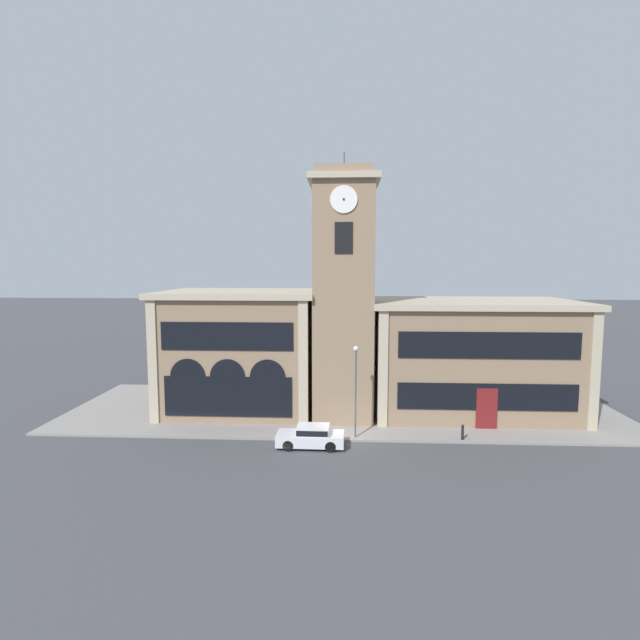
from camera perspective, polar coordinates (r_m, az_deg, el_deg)
name	(u,v)px	position (r m, az deg, el deg)	size (l,w,h in m)	color
ground_plane	(342,442)	(34.90, 2.57, -13.72)	(300.00, 300.00, 0.00)	#424247
sidewalk_kerb	(343,410)	(41.90, 2.65, -10.19)	(44.48, 14.76, 0.15)	gray
clock_tower	(343,297)	(38.08, 2.70, 2.69)	(5.21, 5.21, 20.25)	#897056
town_hall_left_wing	(241,350)	(42.13, -9.00, -3.36)	(12.62, 10.53, 9.86)	#897056
town_hall_right_wing	(471,356)	(42.53, 16.87, -3.95)	(16.38, 10.53, 9.15)	#897056
parked_car_near	(311,436)	(33.69, -1.01, -13.11)	(4.45, 1.95, 1.43)	silver
street_lamp	(356,379)	(34.21, 4.10, -6.70)	(0.36, 0.36, 6.36)	#4C4C51
bollard	(463,432)	(35.96, 15.98, -12.23)	(0.18, 0.18, 1.06)	black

